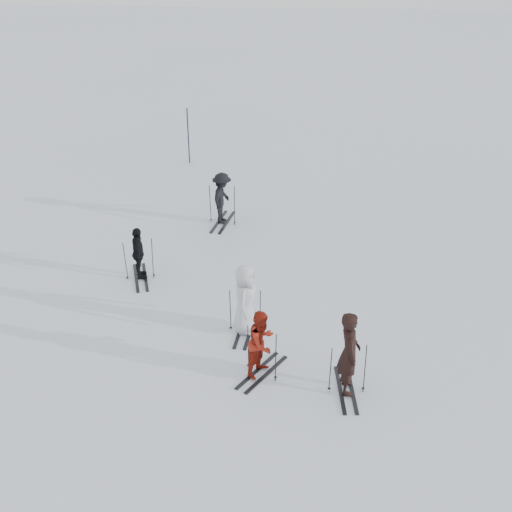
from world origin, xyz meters
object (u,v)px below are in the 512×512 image
(skier_near_dark, at_px, (349,354))
(skier_red, at_px, (262,344))
(piste_marker, at_px, (188,136))
(skier_grey, at_px, (245,300))
(skier_uphill_left, at_px, (138,254))
(skier_uphill_far, at_px, (222,199))

(skier_near_dark, relative_size, skier_red, 1.23)
(skier_near_dark, relative_size, piste_marker, 0.85)
(skier_red, bearing_deg, skier_grey, 48.63)
(skier_near_dark, height_order, skier_grey, skier_near_dark)
(skier_near_dark, xyz_separation_m, skier_red, (-1.85, 0.44, -0.18))
(skier_red, bearing_deg, skier_near_dark, -72.74)
(skier_grey, relative_size, piste_marker, 0.78)
(skier_near_dark, bearing_deg, skier_red, 71.48)
(skier_grey, xyz_separation_m, skier_uphill_left, (-3.18, 2.34, -0.13))
(skier_uphill_left, relative_size, piste_marker, 0.67)
(skier_near_dark, bearing_deg, skier_uphill_far, 19.24)
(skier_red, bearing_deg, skier_uphill_left, 73.90)
(skier_red, relative_size, skier_grey, 0.89)
(skier_uphill_far, bearing_deg, piste_marker, 29.46)
(skier_grey, bearing_deg, skier_red, -156.95)
(skier_near_dark, distance_m, skier_red, 1.91)
(skier_uphill_far, bearing_deg, skier_near_dark, -146.54)
(skier_red, distance_m, skier_uphill_far, 7.98)
(skier_grey, distance_m, skier_uphill_far, 6.31)
(skier_red, distance_m, skier_uphill_left, 5.40)
(skier_near_dark, distance_m, skier_uphill_left, 7.07)
(skier_near_dark, relative_size, skier_uphill_left, 1.28)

